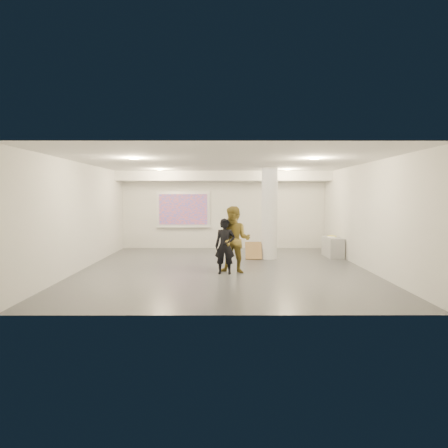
{
  "coord_description": "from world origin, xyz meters",
  "views": [
    {
      "loc": [
        -0.03,
        -11.3,
        2.07
      ],
      "look_at": [
        0.0,
        0.4,
        1.25
      ],
      "focal_mm": 32.0,
      "sensor_mm": 36.0,
      "label": 1
    }
  ],
  "objects_px": {
    "projection_screen": "(183,210)",
    "woman": "(225,246)",
    "credenza": "(333,247)",
    "column": "(269,213)",
    "man": "(235,240)"
  },
  "relations": [
    {
      "from": "credenza",
      "to": "woman",
      "type": "relative_size",
      "value": 0.78
    },
    {
      "from": "projection_screen",
      "to": "woman",
      "type": "height_order",
      "value": "projection_screen"
    },
    {
      "from": "woman",
      "to": "man",
      "type": "bearing_deg",
      "value": 29.79
    },
    {
      "from": "projection_screen",
      "to": "column",
      "type": "bearing_deg",
      "value": -40.56
    },
    {
      "from": "column",
      "to": "projection_screen",
      "type": "distance_m",
      "value": 4.08
    },
    {
      "from": "column",
      "to": "man",
      "type": "xyz_separation_m",
      "value": [
        -1.21,
        -2.45,
        -0.6
      ]
    },
    {
      "from": "woman",
      "to": "man",
      "type": "distance_m",
      "value": 0.33
    },
    {
      "from": "credenza",
      "to": "man",
      "type": "xyz_separation_m",
      "value": [
        -3.43,
        -2.85,
        0.56
      ]
    },
    {
      "from": "woman",
      "to": "credenza",
      "type": "bearing_deg",
      "value": 42.55
    },
    {
      "from": "column",
      "to": "projection_screen",
      "type": "relative_size",
      "value": 1.43
    },
    {
      "from": "projection_screen",
      "to": "man",
      "type": "height_order",
      "value": "projection_screen"
    },
    {
      "from": "projection_screen",
      "to": "credenza",
      "type": "distance_m",
      "value": 5.9
    },
    {
      "from": "projection_screen",
      "to": "woman",
      "type": "bearing_deg",
      "value": -72.77
    },
    {
      "from": "man",
      "to": "woman",
      "type": "bearing_deg",
      "value": -139.51
    },
    {
      "from": "credenza",
      "to": "man",
      "type": "distance_m",
      "value": 4.5
    }
  ]
}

